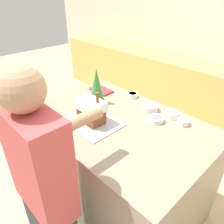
# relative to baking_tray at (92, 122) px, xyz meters

# --- Properties ---
(ground_plane) EXTENTS (12.00, 12.00, 0.00)m
(ground_plane) POSITION_rel_baking_tray_xyz_m (0.14, 0.16, -0.93)
(ground_plane) COLOR #C6B28E
(back_cabinet_block) EXTENTS (6.00, 0.60, 0.90)m
(back_cabinet_block) POSITION_rel_baking_tray_xyz_m (0.14, 2.05, -0.48)
(back_cabinet_block) COLOR #DBBC60
(back_cabinet_block) RESTS_ON ground_plane
(kitchen_island) EXTENTS (1.45, 0.99, 0.92)m
(kitchen_island) POSITION_rel_baking_tray_xyz_m (0.14, 0.16, -0.47)
(kitchen_island) COLOR gray
(kitchen_island) RESTS_ON ground_plane
(baking_tray) EXTENTS (0.45, 0.34, 0.01)m
(baking_tray) POSITION_rel_baking_tray_xyz_m (0.00, 0.00, 0.00)
(baking_tray) COLOR #B2B2BC
(baking_tray) RESTS_ON kitchen_island
(gingerbread_house) EXTENTS (0.22, 0.15, 0.26)m
(gingerbread_house) POSITION_rel_baking_tray_xyz_m (0.00, 0.00, 0.10)
(gingerbread_house) COLOR brown
(gingerbread_house) RESTS_ON baking_tray
(decorative_tree) EXTENTS (0.14, 0.14, 0.33)m
(decorative_tree) POSITION_rel_baking_tray_xyz_m (-0.21, 0.24, 0.16)
(decorative_tree) COLOR #33843D
(decorative_tree) RESTS_ON kitchen_island
(candy_bowl_near_tray_left) EXTENTS (0.09, 0.09, 0.04)m
(candy_bowl_near_tray_left) POSITION_rel_baking_tray_xyz_m (0.51, 0.49, 0.02)
(candy_bowl_near_tray_left) COLOR white
(candy_bowl_near_tray_left) RESTS_ON kitchen_island
(candy_bowl_near_tray_right) EXTENTS (0.12, 0.12, 0.04)m
(candy_bowl_near_tray_right) POSITION_rel_baking_tray_xyz_m (0.35, 0.38, 0.02)
(candy_bowl_near_tray_right) COLOR white
(candy_bowl_near_tray_right) RESTS_ON kitchen_island
(candy_bowl_behind_tray) EXTENTS (0.11, 0.11, 0.05)m
(candy_bowl_behind_tray) POSITION_rel_baking_tray_xyz_m (0.39, 0.52, 0.02)
(candy_bowl_behind_tray) COLOR white
(candy_bowl_behind_tray) RESTS_ON kitchen_island
(candy_bowl_center_rear) EXTENTS (0.13, 0.13, 0.05)m
(candy_bowl_center_rear) POSITION_rel_baking_tray_xyz_m (0.20, 0.48, 0.02)
(candy_bowl_center_rear) COLOR silver
(candy_bowl_center_rear) RESTS_ON kitchen_island
(candy_bowl_far_left) EXTENTS (0.09, 0.09, 0.04)m
(candy_bowl_far_left) POSITION_rel_baking_tray_xyz_m (-0.07, 0.56, 0.02)
(candy_bowl_far_left) COLOR white
(candy_bowl_far_left) RESTS_ON kitchen_island
(cookbook) EXTENTS (0.23, 0.13, 0.02)m
(cookbook) POSITION_rel_baking_tray_xyz_m (-0.38, 0.44, 0.01)
(cookbook) COLOR #B23338
(cookbook) RESTS_ON kitchen_island
(person) EXTENTS (0.42, 0.52, 1.59)m
(person) POSITION_rel_baking_tray_xyz_m (0.30, -0.58, -0.11)
(person) COLOR #333338
(person) RESTS_ON ground_plane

